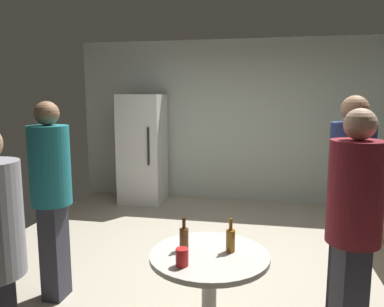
{
  "coord_description": "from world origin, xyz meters",
  "views": [
    {
      "loc": [
        0.53,
        -3.7,
        1.77
      ],
      "look_at": [
        -0.22,
        0.13,
        1.17
      ],
      "focal_mm": 34.87,
      "sensor_mm": 36.0,
      "label": 1
    }
  ],
  "objects": [
    {
      "name": "refrigerator",
      "position": [
        -1.47,
        2.2,
        0.9
      ],
      "size": [
        0.7,
        0.68,
        1.8
      ],
      "color": "white",
      "rests_on": "ground_plane"
    },
    {
      "name": "beer_bottle_amber",
      "position": [
        0.32,
        -1.32,
        0.82
      ],
      "size": [
        0.06,
        0.06,
        0.23
      ],
      "color": "#8C5919",
      "rests_on": "foreground_table"
    },
    {
      "name": "person_in_navy_shirt",
      "position": [
        1.2,
        -0.65,
        1.04
      ],
      "size": [
        0.45,
        0.45,
        1.78
      ],
      "rotation": [
        0.0,
        0.0,
        -2.01
      ],
      "color": "#2D2D38",
      "rests_on": "ground_plane"
    },
    {
      "name": "plastic_cup_red",
      "position": [
        0.05,
        -1.59,
        0.79
      ],
      "size": [
        0.08,
        0.08,
        0.11
      ],
      "primitive_type": "cylinder",
      "color": "red",
      "rests_on": "foreground_table"
    },
    {
      "name": "person_in_teal_shirt",
      "position": [
        -1.25,
        -0.9,
        1.02
      ],
      "size": [
        0.34,
        0.34,
        1.73
      ],
      "rotation": [
        0.0,
        0.0,
        -0.01
      ],
      "color": "#2D2D38",
      "rests_on": "ground_plane"
    },
    {
      "name": "person_in_maroon_shirt",
      "position": [
        1.1,
        -1.26,
        0.99
      ],
      "size": [
        0.41,
        0.41,
        1.7
      ],
      "rotation": [
        0.0,
        0.0,
        -2.92
      ],
      "color": "#2D2D38",
      "rests_on": "ground_plane"
    },
    {
      "name": "wall_back",
      "position": [
        0.0,
        2.63,
        1.35
      ],
      "size": [
        5.32,
        0.06,
        2.7
      ],
      "primitive_type": "cube",
      "color": "beige",
      "rests_on": "ground_plane"
    },
    {
      "name": "beer_bottle_brown",
      "position": [
        0.01,
        -1.35,
        0.82
      ],
      "size": [
        0.06,
        0.06,
        0.23
      ],
      "color": "#593314",
      "rests_on": "foreground_table"
    },
    {
      "name": "ground_plane",
      "position": [
        0.0,
        0.0,
        -0.05
      ],
      "size": [
        5.2,
        5.2,
        0.1
      ],
      "primitive_type": "cube",
      "color": "#B2A893"
    },
    {
      "name": "foreground_table",
      "position": [
        0.19,
        -1.37,
        0.63
      ],
      "size": [
        0.8,
        0.8,
        0.73
      ],
      "color": "beige",
      "rests_on": "ground_plane"
    }
  ]
}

